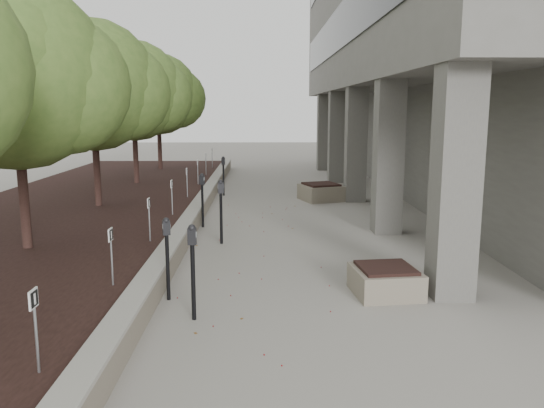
{
  "coord_description": "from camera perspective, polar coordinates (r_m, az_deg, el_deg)",
  "views": [
    {
      "loc": [
        0.12,
        -8.1,
        3.27
      ],
      "look_at": [
        0.35,
        4.94,
        0.96
      ],
      "focal_mm": 35.85,
      "sensor_mm": 36.0,
      "label": 1
    }
  ],
  "objects": [
    {
      "name": "parking_sign_3",
      "position": [
        12.1,
        -12.76,
        -1.62
      ],
      "size": [
        0.04,
        0.22,
        0.96
      ],
      "primitive_type": null,
      "color": "black",
      "rests_on": "planting_bed"
    },
    {
      "name": "retaining_wall",
      "position": [
        17.47,
        -7.37,
        -0.01
      ],
      "size": [
        0.39,
        26.0,
        0.5
      ],
      "primitive_type": null,
      "color": "gray",
      "rests_on": "ground"
    },
    {
      "name": "parking_sign_8",
      "position": [
        26.82,
        -6.3,
        4.85
      ],
      "size": [
        0.04,
        0.22,
        0.96
      ],
      "primitive_type": null,
      "color": "black",
      "rests_on": "planting_bed"
    },
    {
      "name": "parking_sign_2",
      "position": [
        9.26,
        -16.49,
        -5.35
      ],
      "size": [
        0.04,
        0.22,
        0.96
      ],
      "primitive_type": null,
      "color": "black",
      "rests_on": "planting_bed"
    },
    {
      "name": "crabapple_tree_4",
      "position": [
        21.67,
        -14.31,
        9.33
      ],
      "size": [
        4.6,
        4.0,
        5.44
      ],
      "primitive_type": null,
      "color": "#416024",
      "rests_on": "planting_bed"
    },
    {
      "name": "crabapple_tree_5",
      "position": [
        26.56,
        -11.84,
        9.49
      ],
      "size": [
        4.6,
        4.0,
        5.44
      ],
      "primitive_type": null,
      "color": "#416024",
      "rests_on": "planting_bed"
    },
    {
      "name": "berry_scatter",
      "position": [
        13.5,
        -1.9,
        -3.94
      ],
      "size": [
        3.3,
        14.1,
        0.02
      ],
      "primitive_type": null,
      "color": "maroon",
      "rests_on": "ground"
    },
    {
      "name": "ground",
      "position": [
        8.74,
        -1.74,
        -11.94
      ],
      "size": [
        90.0,
        90.0,
        0.0
      ],
      "primitive_type": "plane",
      "color": "gray",
      "rests_on": "ground"
    },
    {
      "name": "parking_sign_1",
      "position": [
        6.57,
        -23.54,
        -12.17
      ],
      "size": [
        0.04,
        0.22,
        0.96
      ],
      "primitive_type": null,
      "color": "black",
      "rests_on": "planting_bed"
    },
    {
      "name": "crabapple_tree_3",
      "position": [
        16.84,
        -18.22,
        9.03
      ],
      "size": [
        4.6,
        4.0,
        5.44
      ],
      "primitive_type": null,
      "color": "#416024",
      "rests_on": "planting_bed"
    },
    {
      "name": "parking_meter_5",
      "position": [
        20.58,
        -5.12,
        2.94
      ],
      "size": [
        0.16,
        0.12,
        1.49
      ],
      "primitive_type": null,
      "rotation": [
        0.0,
        0.0,
        -0.12
      ],
      "color": "black",
      "rests_on": "ground"
    },
    {
      "name": "crabapple_tree_2",
      "position": [
        12.14,
        -25.18,
        8.39
      ],
      "size": [
        4.6,
        4.0,
        5.44
      ],
      "primitive_type": null,
      "color": "#416024",
      "rests_on": "planting_bed"
    },
    {
      "name": "parking_sign_6",
      "position": [
        20.89,
        -7.8,
        3.36
      ],
      "size": [
        0.04,
        0.22,
        0.96
      ],
      "primitive_type": null,
      "color": "black",
      "rests_on": "planting_bed"
    },
    {
      "name": "parking_meter_1",
      "position": [
        8.53,
        -8.3,
        -7.13
      ],
      "size": [
        0.16,
        0.11,
        1.53
      ],
      "primitive_type": null,
      "rotation": [
        0.0,
        0.0,
        -0.04
      ],
      "color": "black",
      "rests_on": "ground"
    },
    {
      "name": "parking_sign_7",
      "position": [
        23.85,
        -6.96,
        4.2
      ],
      "size": [
        0.04,
        0.22,
        0.96
      ],
      "primitive_type": null,
      "color": "black",
      "rests_on": "planting_bed"
    },
    {
      "name": "parking_sign_5",
      "position": [
        17.93,
        -8.91,
        2.24
      ],
      "size": [
        0.04,
        0.22,
        0.96
      ],
      "primitive_type": null,
      "color": "black",
      "rests_on": "planting_bed"
    },
    {
      "name": "parking_meter_3",
      "position": [
        13.2,
        -5.37,
        -0.84
      ],
      "size": [
        0.18,
        0.14,
        1.58
      ],
      "primitive_type": null,
      "rotation": [
        0.0,
        0.0,
        0.23
      ],
      "color": "black",
      "rests_on": "ground"
    },
    {
      "name": "parking_meter_4",
      "position": [
        15.13,
        -7.32,
        0.39
      ],
      "size": [
        0.17,
        0.15,
        1.51
      ],
      "primitive_type": null,
      "rotation": [
        0.0,
        0.0,
        -0.3
      ],
      "color": "black",
      "rests_on": "ground"
    },
    {
      "name": "planter_front",
      "position": [
        9.92,
        11.83,
        -7.85
      ],
      "size": [
        1.23,
        1.23,
        0.52
      ],
      "primitive_type": null,
      "rotation": [
        0.0,
        0.0,
        0.11
      ],
      "color": "gray",
      "rests_on": "ground"
    },
    {
      "name": "planting_bed",
      "position": [
        18.26,
        -18.91,
        -0.19
      ],
      "size": [
        7.0,
        26.0,
        0.4
      ],
      "primitive_type": "cube",
      "color": "black",
      "rests_on": "ground"
    },
    {
      "name": "planter_back",
      "position": [
        19.58,
        5.16,
        1.29
      ],
      "size": [
        1.67,
        1.67,
        0.62
      ],
      "primitive_type": null,
      "rotation": [
        0.0,
        0.0,
        0.32
      ],
      "color": "gray",
      "rests_on": "ground"
    },
    {
      "name": "parking_meter_2",
      "position": [
        9.49,
        -10.92,
        -5.7
      ],
      "size": [
        0.17,
        0.14,
        1.45
      ],
      "primitive_type": null,
      "rotation": [
        0.0,
        0.0,
        0.33
      ],
      "color": "black",
      "rests_on": "ground"
    },
    {
      "name": "parking_sign_4",
      "position": [
        15.0,
        -10.46,
        0.69
      ],
      "size": [
        0.04,
        0.22,
        0.96
      ],
      "primitive_type": null,
      "color": "black",
      "rests_on": "planting_bed"
    }
  ]
}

